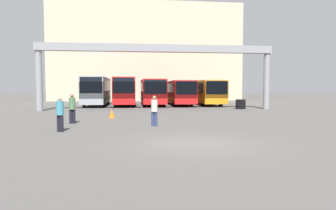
{
  "coord_description": "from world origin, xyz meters",
  "views": [
    {
      "loc": [
        -2.37,
        -11.26,
        2.16
      ],
      "look_at": [
        1.33,
        20.28,
        0.3
      ],
      "focal_mm": 32.0,
      "sensor_mm": 36.0,
      "label": 1
    }
  ],
  "objects_px": {
    "bus_slot_0": "(97,89)",
    "bus_slot_3": "(178,91)",
    "pedestrian_near_left": "(154,110)",
    "traffic_cone": "(112,114)",
    "tire_stack": "(241,104)",
    "bus_slot_2": "(152,91)",
    "bus_slot_1": "(125,90)",
    "pedestrian_far_center": "(72,108)",
    "bus_slot_4": "(205,91)",
    "pedestrian_near_center": "(60,113)"
  },
  "relations": [
    {
      "from": "traffic_cone",
      "to": "bus_slot_0",
      "type": "bearing_deg",
      "value": 100.43
    },
    {
      "from": "pedestrian_near_left",
      "to": "pedestrian_far_center",
      "type": "distance_m",
      "value": 5.12
    },
    {
      "from": "bus_slot_1",
      "to": "pedestrian_near_center",
      "type": "height_order",
      "value": "bus_slot_1"
    },
    {
      "from": "bus_slot_3",
      "to": "tire_stack",
      "type": "xyz_separation_m",
      "value": [
        5.15,
        -8.47,
        -1.23
      ]
    },
    {
      "from": "bus_slot_2",
      "to": "pedestrian_near_left",
      "type": "xyz_separation_m",
      "value": [
        -1.19,
        -20.08,
        -0.88
      ]
    },
    {
      "from": "pedestrian_near_center",
      "to": "pedestrian_near_left",
      "type": "bearing_deg",
      "value": 46.47
    },
    {
      "from": "bus_slot_0",
      "to": "traffic_cone",
      "type": "height_order",
      "value": "bus_slot_0"
    },
    {
      "from": "bus_slot_4",
      "to": "bus_slot_3",
      "type": "bearing_deg",
      "value": 163.2
    },
    {
      "from": "pedestrian_near_left",
      "to": "pedestrian_near_center",
      "type": "bearing_deg",
      "value": 27.05
    },
    {
      "from": "bus_slot_0",
      "to": "bus_slot_3",
      "type": "xyz_separation_m",
      "value": [
        9.99,
        1.09,
        -0.22
      ]
    },
    {
      "from": "traffic_cone",
      "to": "bus_slot_2",
      "type": "bearing_deg",
      "value": 75.81
    },
    {
      "from": "pedestrian_near_center",
      "to": "tire_stack",
      "type": "distance_m",
      "value": 20.19
    },
    {
      "from": "traffic_cone",
      "to": "tire_stack",
      "type": "bearing_deg",
      "value": 32.29
    },
    {
      "from": "bus_slot_0",
      "to": "pedestrian_far_center",
      "type": "relative_size",
      "value": 5.66
    },
    {
      "from": "pedestrian_near_left",
      "to": "traffic_cone",
      "type": "height_order",
      "value": "pedestrian_near_left"
    },
    {
      "from": "pedestrian_near_center",
      "to": "bus_slot_0",
      "type": "bearing_deg",
      "value": 119.97
    },
    {
      "from": "pedestrian_near_center",
      "to": "bus_slot_1",
      "type": "bearing_deg",
      "value": 111.2
    },
    {
      "from": "bus_slot_3",
      "to": "pedestrian_far_center",
      "type": "relative_size",
      "value": 6.88
    },
    {
      "from": "bus_slot_1",
      "to": "pedestrian_near_left",
      "type": "xyz_separation_m",
      "value": [
        2.14,
        -20.13,
        -0.99
      ]
    },
    {
      "from": "bus_slot_0",
      "to": "pedestrian_far_center",
      "type": "xyz_separation_m",
      "value": [
        0.67,
        -18.18,
        -0.98
      ]
    },
    {
      "from": "bus_slot_3",
      "to": "bus_slot_4",
      "type": "xyz_separation_m",
      "value": [
        3.33,
        -1.01,
        0.02
      ]
    },
    {
      "from": "bus_slot_2",
      "to": "pedestrian_near_left",
      "type": "height_order",
      "value": "bus_slot_2"
    },
    {
      "from": "bus_slot_2",
      "to": "pedestrian_far_center",
      "type": "relative_size",
      "value": 5.8
    },
    {
      "from": "bus_slot_3",
      "to": "traffic_cone",
      "type": "distance_m",
      "value": 17.84
    },
    {
      "from": "bus_slot_1",
      "to": "pedestrian_near_left",
      "type": "height_order",
      "value": "bus_slot_1"
    },
    {
      "from": "bus_slot_1",
      "to": "tire_stack",
      "type": "xyz_separation_m",
      "value": [
        11.81,
        -7.55,
        -1.41
      ]
    },
    {
      "from": "tire_stack",
      "to": "pedestrian_near_center",
      "type": "bearing_deg",
      "value": -135.47
    },
    {
      "from": "bus_slot_3",
      "to": "tire_stack",
      "type": "bearing_deg",
      "value": -58.71
    },
    {
      "from": "bus_slot_2",
      "to": "traffic_cone",
      "type": "bearing_deg",
      "value": -104.19
    },
    {
      "from": "bus_slot_2",
      "to": "traffic_cone",
      "type": "distance_m",
      "value": 15.85
    },
    {
      "from": "bus_slot_0",
      "to": "pedestrian_near_center",
      "type": "bearing_deg",
      "value": -88.01
    },
    {
      "from": "pedestrian_near_center",
      "to": "pedestrian_far_center",
      "type": "height_order",
      "value": "pedestrian_far_center"
    },
    {
      "from": "bus_slot_1",
      "to": "pedestrian_near_center",
      "type": "xyz_separation_m",
      "value": [
        -2.58,
        -21.71,
        -0.98
      ]
    },
    {
      "from": "pedestrian_near_left",
      "to": "traffic_cone",
      "type": "relative_size",
      "value": 2.86
    },
    {
      "from": "bus_slot_2",
      "to": "tire_stack",
      "type": "relative_size",
      "value": 9.96
    },
    {
      "from": "pedestrian_far_center",
      "to": "pedestrian_near_center",
      "type": "bearing_deg",
      "value": -96.22
    },
    {
      "from": "bus_slot_2",
      "to": "pedestrian_far_center",
      "type": "distance_m",
      "value": 19.28
    },
    {
      "from": "pedestrian_near_left",
      "to": "bus_slot_4",
      "type": "bearing_deg",
      "value": -102.82
    },
    {
      "from": "bus_slot_2",
      "to": "bus_slot_1",
      "type": "bearing_deg",
      "value": 179.17
    },
    {
      "from": "bus_slot_4",
      "to": "traffic_cone",
      "type": "xyz_separation_m",
      "value": [
        -10.53,
        -15.26,
        -1.43
      ]
    },
    {
      "from": "tire_stack",
      "to": "bus_slot_2",
      "type": "bearing_deg",
      "value": 138.49
    },
    {
      "from": "bus_slot_1",
      "to": "traffic_cone",
      "type": "xyz_separation_m",
      "value": [
        -0.54,
        -15.35,
        -1.6
      ]
    },
    {
      "from": "bus_slot_2",
      "to": "bus_slot_3",
      "type": "relative_size",
      "value": 0.84
    },
    {
      "from": "pedestrian_far_center",
      "to": "tire_stack",
      "type": "bearing_deg",
      "value": 29.21
    },
    {
      "from": "pedestrian_near_left",
      "to": "bus_slot_2",
      "type": "bearing_deg",
      "value": -84.81
    },
    {
      "from": "pedestrian_near_left",
      "to": "traffic_cone",
      "type": "xyz_separation_m",
      "value": [
        -2.68,
        4.78,
        -0.61
      ]
    },
    {
      "from": "bus_slot_0",
      "to": "bus_slot_1",
      "type": "distance_m",
      "value": 3.34
    },
    {
      "from": "bus_slot_4",
      "to": "bus_slot_2",
      "type": "bearing_deg",
      "value": 179.65
    },
    {
      "from": "pedestrian_near_left",
      "to": "tire_stack",
      "type": "bearing_deg",
      "value": -118.96
    },
    {
      "from": "bus_slot_1",
      "to": "bus_slot_4",
      "type": "bearing_deg",
      "value": -0.51
    }
  ]
}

